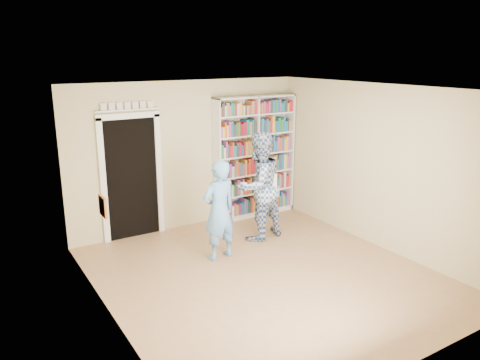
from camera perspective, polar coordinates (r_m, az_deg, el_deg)
name	(u,v)px	position (r m, az deg, el deg)	size (l,w,h in m)	color
floor	(265,275)	(7.04, 3.08, -11.47)	(5.00, 5.00, 0.00)	#A1724E
ceiling	(268,89)	(6.31, 3.43, 11.02)	(5.00, 5.00, 0.00)	white
wall_back	(188,155)	(8.65, -6.32, 3.04)	(4.50, 4.50, 0.00)	beige
wall_left	(107,215)	(5.62, -15.96, -4.17)	(5.00, 5.00, 0.00)	beige
wall_right	(379,167)	(8.01, 16.54, 1.53)	(5.00, 5.00, 0.00)	beige
bookshelf	(254,156)	(9.20, 1.73, 2.90)	(1.73, 0.32, 2.37)	white
doorway	(131,172)	(8.26, -13.10, 0.95)	(1.10, 0.08, 2.43)	black
wall_art	(103,206)	(5.79, -16.37, -3.10)	(0.03, 0.25, 0.25)	brown
man_blue	(219,210)	(7.28, -2.55, -3.72)	(0.58, 0.38, 1.59)	#639CDC
man_plaid	(259,186)	(8.04, 2.31, -0.77)	(0.92, 0.72, 1.89)	#2B4985
paper_sheet	(271,183)	(7.88, 3.85, -0.41)	(0.22, 0.01, 0.31)	white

